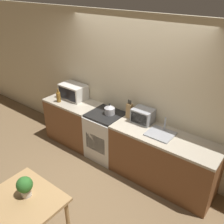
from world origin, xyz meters
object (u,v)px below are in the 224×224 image
kettle (110,109)px  bottle (58,97)px  toaster_oven (143,116)px  dining_table (25,206)px  microwave (73,92)px  stove_range (106,135)px

kettle → bottle: size_ratio=0.76×
bottle → toaster_oven: bearing=11.0°
dining_table → microwave: bearing=122.1°
stove_range → dining_table: 2.06m
kettle → microwave: microwave is taller
stove_range → kettle: size_ratio=4.42×
stove_range → toaster_oven: bearing=13.1°
microwave → kettle: bearing=-4.1°
kettle → dining_table: size_ratio=0.23×
stove_range → toaster_oven: toaster_oven is taller
microwave → dining_table: (1.33, -2.13, -0.38)m
stove_range → dining_table: bearing=-78.4°
bottle → toaster_oven: bottle is taller
stove_range → bottle: bottle is taller
microwave → toaster_oven: bearing=1.4°
kettle → toaster_oven: 0.62m
stove_range → microwave: microwave is taller
bottle → toaster_oven: (1.70, 0.33, 0.02)m
microwave → bottle: bearing=-111.2°
bottle → stove_range: bearing=9.6°
stove_range → microwave: size_ratio=1.73×
kettle → bottle: 1.11m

